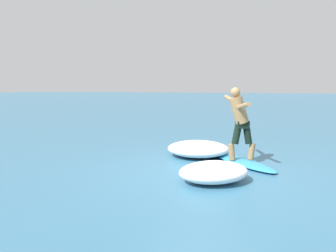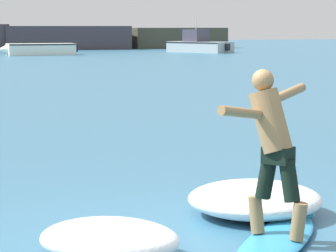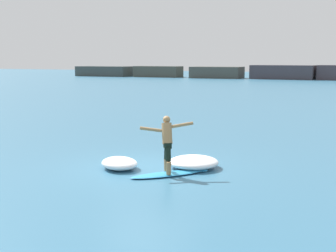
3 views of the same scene
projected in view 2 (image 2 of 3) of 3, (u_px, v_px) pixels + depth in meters
name	position (u px, v px, depth m)	size (l,w,h in m)	color
ground_plane	(161.00, 241.00, 7.65)	(200.00, 200.00, 0.00)	teal
surfboard	(278.00, 239.00, 7.55)	(1.92, 2.03, 0.21)	#3199CE
surfer	(272.00, 140.00, 7.43)	(1.32, 0.87, 1.58)	#957248
fishing_boat_near_jetty	(38.00, 49.00, 56.03)	(5.72, 1.88, 0.83)	white
small_boat_offshore	(198.00, 45.00, 62.30)	(4.14, 6.13, 2.69)	#A7B4B7
wave_foam_at_tail	(255.00, 199.00, 8.66)	(1.97, 1.98, 0.35)	white
wave_foam_at_nose	(109.00, 240.00, 7.04)	(1.63, 1.60, 0.34)	white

